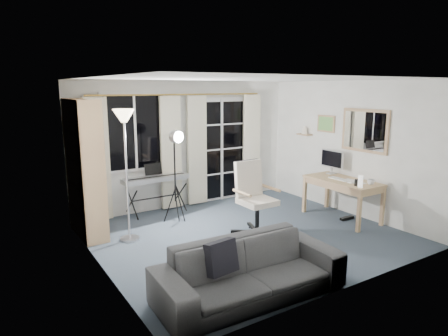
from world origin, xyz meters
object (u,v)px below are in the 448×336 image
Objects in this scene: sofa at (250,261)px; keyboard_piano at (156,179)px; torchiere_lamp at (125,136)px; studio_light at (176,147)px; office_chair at (252,191)px; desk at (343,184)px; bookshelf at (83,173)px; monitor at (332,160)px; mug at (371,181)px.

keyboard_piano is at bearing 87.54° from sofa.
torchiere_lamp is 1.22× the size of studio_light.
keyboard_piano is at bearing 119.02° from office_chair.
sofa reaches higher than desk.
desk is (4.01, -1.54, -0.39)m from bookshelf.
office_chair is 2.01m from sofa.
mug is at bearing -95.52° from monitor.
sofa is at bearing -76.48° from torchiere_lamp.
studio_light is 2.85m from sofa.
sofa is at bearing -127.46° from office_chair.
mug is (2.63, -1.86, -0.54)m from studio_light.
torchiere_lamp is (0.50, -0.52, 0.59)m from bookshelf.
sofa is (-0.41, -2.68, -0.89)m from studio_light.
studio_light is at bearing 161.80° from monitor.
torchiere_lamp is 1.54m from keyboard_piano.
desk is (1.74, -0.28, -0.06)m from office_chair.
sofa is at bearing -95.49° from keyboard_piano.
office_chair is (0.94, -1.65, 0.02)m from keyboard_piano.
bookshelf is 1.83× the size of office_chair.
torchiere_lamp is 3.89× the size of monitor.
desk is 11.41× the size of mug.
keyboard_piano reaches higher than mug.
office_chair is at bearing -70.58° from studio_light.
office_chair reaches higher than monitor.
mug is at bearing -23.54° from office_chair.
bookshelf is at bearing -164.47° from keyboard_piano.
studio_light is (1.48, -0.18, 0.30)m from bookshelf.
keyboard_piano is 0.75× the size of studio_light.
torchiere_lamp is 2.67m from sofa.
bookshelf reaches higher than desk.
monitor is 0.98m from mug.
office_chair is 0.87× the size of desk.
bookshelf is 3.10m from sofa.
torchiere_lamp is at bearing 164.02° from desk.
bookshelf is 0.93m from torchiere_lamp.
sofa is at bearing -155.64° from desk.
studio_light reaches higher than office_chair.
torchiere_lamp is at bearing 171.50° from monitor.
office_chair is 2.27× the size of monitor.
mug reaches higher than desk.
monitor reaches higher than keyboard_piano.
office_chair reaches higher than desk.
office_chair is (0.79, -1.08, -0.62)m from studio_light.
mug is (4.11, -2.04, -0.24)m from bookshelf.
office_chair reaches higher than keyboard_piano.
bookshelf is 2.61m from office_chair.
bookshelf is at bearing 150.41° from office_chair.
sofa is (-1.20, -1.60, -0.26)m from office_chair.
mug is 3.17m from sofa.
keyboard_piano is at bearing 153.01° from monitor.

